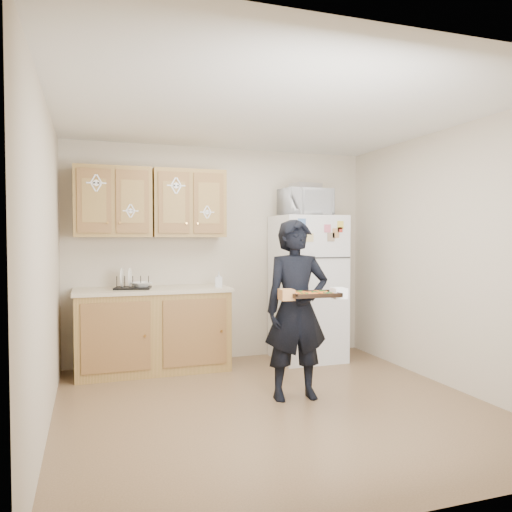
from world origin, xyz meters
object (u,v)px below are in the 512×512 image
object	(u,v)px
person	(296,309)
baking_tray	(313,295)
dish_rack	(133,282)
refrigerator	(307,288)
microwave	(305,202)

from	to	relation	value
person	baking_tray	world-z (taller)	person
dish_rack	baking_tray	bearing A→B (deg)	-50.57
refrigerator	baking_tray	distance (m)	1.73
baking_tray	microwave	size ratio (longest dim) A/B	0.73
refrigerator	microwave	size ratio (longest dim) A/B	3.02
refrigerator	baking_tray	world-z (taller)	refrigerator
refrigerator	dish_rack	bearing A→B (deg)	178.93
baking_tray	dish_rack	size ratio (longest dim) A/B	1.11
refrigerator	dish_rack	world-z (taller)	refrigerator
baking_tray	microwave	xyz separation A→B (m)	(0.62, 1.54, 0.89)
refrigerator	baking_tray	bearing A→B (deg)	-112.86
dish_rack	microwave	bearing A→B (deg)	-2.56
person	baking_tray	bearing A→B (deg)	-81.87
baking_tray	person	bearing A→B (deg)	98.13
baking_tray	dish_rack	bearing A→B (deg)	133.50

